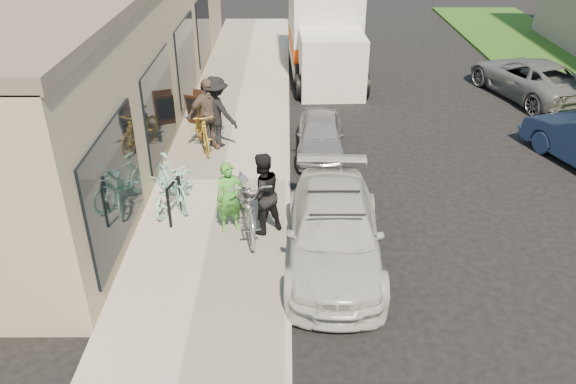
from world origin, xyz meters
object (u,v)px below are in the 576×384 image
object	(u,v)px
bike_rack	(174,197)
cruiser_bike_c	(202,129)
bystander_a	(216,112)
cruiser_bike_a	(171,181)
man_standing	(262,194)
sedan_silver	(320,135)
sedan_white	(334,231)
tandem_bike	(247,199)
woman_rider	(229,198)
sandwich_board	(198,108)
moving_truck	(325,34)
far_car_gray	(529,78)
cruiser_bike_b	(175,187)
bystander_b	(207,115)

from	to	relation	value
bike_rack	cruiser_bike_c	size ratio (longest dim) A/B	0.50
bystander_a	cruiser_bike_a	bearing A→B (deg)	107.35
man_standing	sedan_silver	bearing A→B (deg)	-141.15
man_standing	sedan_white	bearing A→B (deg)	118.62
man_standing	cruiser_bike_c	world-z (taller)	man_standing
tandem_bike	cruiser_bike_c	bearing A→B (deg)	99.97
woman_rider	bystander_a	distance (m)	4.10
sandwich_board	moving_truck	world-z (taller)	moving_truck
far_car_gray	cruiser_bike_a	world-z (taller)	far_car_gray
moving_truck	tandem_bike	bearing A→B (deg)	-103.39
man_standing	moving_truck	bearing A→B (deg)	-131.71
cruiser_bike_b	bystander_a	xyz separation A→B (m)	(0.56, 3.09, 0.49)
far_car_gray	man_standing	xyz separation A→B (m)	(-8.39, -8.28, 0.36)
man_standing	cruiser_bike_b	distance (m)	2.17
bike_rack	cruiser_bike_a	xyz separation A→B (m)	(-0.19, 0.70, -0.00)
sedan_white	sedan_silver	distance (m)	4.71
bike_rack	sandwich_board	distance (m)	5.18
moving_truck	tandem_bike	world-z (taller)	moving_truck
cruiser_bike_a	cruiser_bike_c	world-z (taller)	cruiser_bike_c
bike_rack	tandem_bike	size ratio (longest dim) A/B	0.37
man_standing	cruiser_bike_c	bearing A→B (deg)	-98.62
far_car_gray	cruiser_bike_b	bearing A→B (deg)	18.98
sandwich_board	bystander_b	bearing A→B (deg)	-51.58
far_car_gray	tandem_bike	bearing A→B (deg)	26.59
cruiser_bike_b	bystander_a	distance (m)	3.18
sandwich_board	sedan_white	bearing A→B (deg)	-40.10
woman_rider	cruiser_bike_b	distance (m)	1.59
woman_rider	bystander_a	bearing A→B (deg)	81.39
cruiser_bike_a	cruiser_bike_c	size ratio (longest dim) A/B	0.99
tandem_bike	bike_rack	bearing A→B (deg)	160.76
man_standing	cruiser_bike_a	world-z (taller)	man_standing
cruiser_bike_b	bystander_b	bearing A→B (deg)	98.62
moving_truck	bystander_a	distance (m)	7.69
man_standing	bystander_a	distance (m)	4.29
bike_rack	cruiser_bike_c	world-z (taller)	cruiser_bike_c
tandem_bike	bystander_a	size ratio (longest dim) A/B	1.27
far_car_gray	moving_truck	bearing A→B (deg)	-39.48
cruiser_bike_a	bystander_b	xyz separation A→B (m)	(0.46, 2.79, 0.40)
cruiser_bike_a	cruiser_bike_b	xyz separation A→B (m)	(0.10, -0.12, -0.08)
woman_rider	man_standing	size ratio (longest dim) A/B	0.87
tandem_bike	man_standing	size ratio (longest dim) A/B	1.40
far_car_gray	bystander_b	distance (m)	10.86
sandwich_board	far_car_gray	world-z (taller)	far_car_gray
sedan_silver	tandem_bike	distance (m)	4.13
cruiser_bike_b	bystander_b	xyz separation A→B (m)	(0.36, 2.91, 0.49)
sandwich_board	cruiser_bike_a	world-z (taller)	cruiser_bike_a
sedan_silver	man_standing	distance (m)	4.20
sandwich_board	sedan_white	world-z (taller)	sedan_white
man_standing	cruiser_bike_c	distance (m)	4.27
tandem_bike	bystander_b	xyz separation A→B (m)	(-1.22, 3.72, 0.31)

